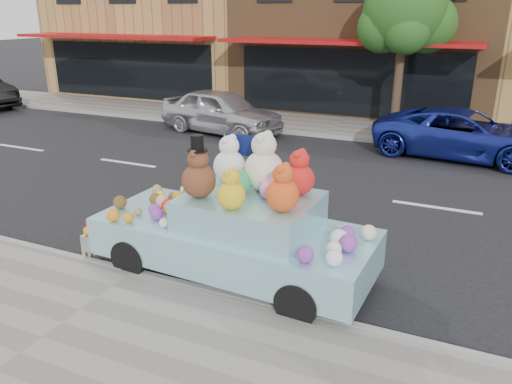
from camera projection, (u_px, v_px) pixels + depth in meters
The scene contains 11 objects.
ground at pixel (262, 183), 12.04m from camera, with size 120.00×120.00×0.00m, color black.
near_sidewalk at pixel (63, 326), 6.45m from camera, with size 60.00×3.00×0.12m, color gray.
far_sidewalk at pixel (336, 127), 17.60m from camera, with size 60.00×3.00×0.12m, color gray.
near_kerb at pixel (134, 274), 7.73m from camera, with size 60.00×0.12×0.13m, color gray.
far_kerb at pixel (323, 136), 16.31m from camera, with size 60.00×0.12×0.13m, color gray.
storefront_left at pixel (175, 17), 24.91m from camera, with size 10.00×9.80×7.30m.
storefront_mid at pixel (375, 18), 21.07m from camera, with size 10.00×9.80×7.30m.
street_tree at pixel (405, 18), 15.62m from camera, with size 3.00×2.70×5.22m.
car_silver at pixel (221, 111), 16.71m from camera, with size 1.74×4.33×1.47m, color #BBBBC0.
car_blue at pixel (463, 134), 13.91m from camera, with size 2.22×4.82×1.34m, color navy.
art_car at pixel (236, 227), 7.58m from camera, with size 4.57×1.97×2.27m.
Camera 1 is at (4.52, -10.46, 3.90)m, focal length 35.00 mm.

